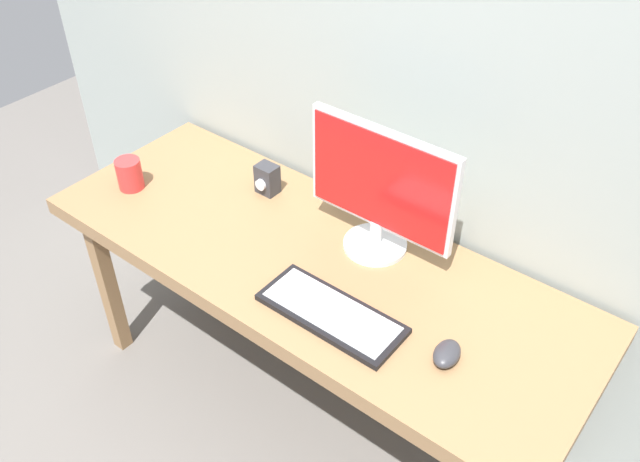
{
  "coord_description": "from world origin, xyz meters",
  "views": [
    {
      "loc": [
        0.99,
        -1.21,
        2.13
      ],
      "look_at": [
        0.04,
        0.0,
        0.87
      ],
      "focal_mm": 37.96,
      "sensor_mm": 36.0,
      "label": 1
    }
  ],
  "objects_px": {
    "keyboard_primary": "(331,313)",
    "audio_controller": "(267,179)",
    "coffee_mug": "(130,174)",
    "desk": "(310,273)",
    "mouse": "(447,354)",
    "monitor": "(380,189)"
  },
  "relations": [
    {
      "from": "keyboard_primary",
      "to": "audio_controller",
      "type": "bearing_deg",
      "value": 148.03
    },
    {
      "from": "keyboard_primary",
      "to": "coffee_mug",
      "type": "bearing_deg",
      "value": 176.33
    },
    {
      "from": "desk",
      "to": "mouse",
      "type": "height_order",
      "value": "mouse"
    },
    {
      "from": "audio_controller",
      "to": "desk",
      "type": "bearing_deg",
      "value": -27.81
    },
    {
      "from": "keyboard_primary",
      "to": "mouse",
      "type": "height_order",
      "value": "mouse"
    },
    {
      "from": "monitor",
      "to": "keyboard_primary",
      "type": "bearing_deg",
      "value": -77.34
    },
    {
      "from": "monitor",
      "to": "desk",
      "type": "bearing_deg",
      "value": -127.56
    },
    {
      "from": "monitor",
      "to": "coffee_mug",
      "type": "height_order",
      "value": "monitor"
    },
    {
      "from": "coffee_mug",
      "to": "audio_controller",
      "type": "bearing_deg",
      "value": 34.82
    },
    {
      "from": "monitor",
      "to": "audio_controller",
      "type": "xyz_separation_m",
      "value": [
        -0.46,
        0.0,
        -0.16
      ]
    },
    {
      "from": "mouse",
      "to": "audio_controller",
      "type": "relative_size",
      "value": 0.95
    },
    {
      "from": "monitor",
      "to": "mouse",
      "type": "bearing_deg",
      "value": -33.41
    },
    {
      "from": "monitor",
      "to": "mouse",
      "type": "relative_size",
      "value": 4.87
    },
    {
      "from": "monitor",
      "to": "keyboard_primary",
      "type": "height_order",
      "value": "monitor"
    },
    {
      "from": "keyboard_primary",
      "to": "desk",
      "type": "bearing_deg",
      "value": 142.1
    },
    {
      "from": "audio_controller",
      "to": "coffee_mug",
      "type": "xyz_separation_m",
      "value": [
        -0.39,
        -0.27,
        0.0
      ]
    },
    {
      "from": "desk",
      "to": "monitor",
      "type": "distance_m",
      "value": 0.36
    },
    {
      "from": "monitor",
      "to": "audio_controller",
      "type": "height_order",
      "value": "monitor"
    },
    {
      "from": "coffee_mug",
      "to": "keyboard_primary",
      "type": "bearing_deg",
      "value": -3.67
    },
    {
      "from": "desk",
      "to": "coffee_mug",
      "type": "relative_size",
      "value": 16.35
    },
    {
      "from": "monitor",
      "to": "audio_controller",
      "type": "distance_m",
      "value": 0.49
    },
    {
      "from": "audio_controller",
      "to": "monitor",
      "type": "bearing_deg",
      "value": -0.28
    }
  ]
}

